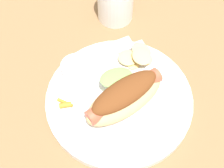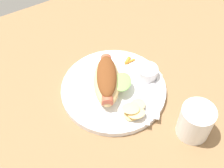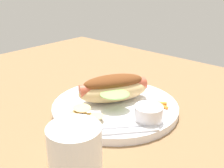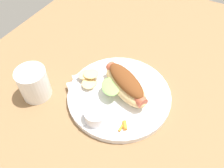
{
  "view_description": "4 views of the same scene",
  "coord_description": "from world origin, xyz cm",
  "px_view_note": "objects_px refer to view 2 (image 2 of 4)",
  "views": [
    {
      "loc": [
        -11.11,
        27.47,
        52.2
      ],
      "look_at": [
        1.49,
        0.49,
        5.01
      ],
      "focal_mm": 51.44,
      "sensor_mm": 36.0,
      "label": 1
    },
    {
      "loc": [
        -24.46,
        -40.1,
        62.22
      ],
      "look_at": [
        -1.43,
        -1.04,
        5.61
      ],
      "focal_mm": 48.43,
      "sensor_mm": 36.0,
      "label": 2
    },
    {
      "loc": [
        34.76,
        -38.89,
        27.73
      ],
      "look_at": [
        -1.11,
        0.79,
        5.79
      ],
      "focal_mm": 43.83,
      "sensor_mm": 36.0,
      "label": 3
    },
    {
      "loc": [
        32.78,
        17.06,
        49.09
      ],
      "look_at": [
        1.68,
        -0.62,
        6.4
      ],
      "focal_mm": 37.08,
      "sensor_mm": 36.0,
      "label": 4
    }
  ],
  "objects_px": {
    "drinking_cup": "(195,122)",
    "plate": "(115,89)",
    "chips_pile": "(135,110)",
    "carrot_garnish": "(129,61)",
    "knife": "(158,96)",
    "fork": "(150,99)",
    "hot_dog": "(107,80)",
    "sauce_ramekin": "(147,72)"
  },
  "relations": [
    {
      "from": "sauce_ramekin",
      "to": "carrot_garnish",
      "type": "xyz_separation_m",
      "value": [
        -0.01,
        0.07,
        -0.01
      ]
    },
    {
      "from": "knife",
      "to": "drinking_cup",
      "type": "bearing_deg",
      "value": 47.44
    },
    {
      "from": "sauce_ramekin",
      "to": "carrot_garnish",
      "type": "relative_size",
      "value": 1.74
    },
    {
      "from": "hot_dog",
      "to": "knife",
      "type": "distance_m",
      "value": 0.13
    },
    {
      "from": "chips_pile",
      "to": "sauce_ramekin",
      "type": "bearing_deg",
      "value": 40.99
    },
    {
      "from": "hot_dog",
      "to": "sauce_ramekin",
      "type": "bearing_deg",
      "value": 107.28
    },
    {
      "from": "hot_dog",
      "to": "fork",
      "type": "relative_size",
      "value": 1.39
    },
    {
      "from": "plate",
      "to": "fork",
      "type": "height_order",
      "value": "fork"
    },
    {
      "from": "plate",
      "to": "fork",
      "type": "bearing_deg",
      "value": -54.72
    },
    {
      "from": "plate",
      "to": "knife",
      "type": "bearing_deg",
      "value": -46.09
    },
    {
      "from": "plate",
      "to": "chips_pile",
      "type": "bearing_deg",
      "value": -90.65
    },
    {
      "from": "fork",
      "to": "carrot_garnish",
      "type": "bearing_deg",
      "value": -148.17
    },
    {
      "from": "chips_pile",
      "to": "carrot_garnish",
      "type": "bearing_deg",
      "value": 62.33
    },
    {
      "from": "plate",
      "to": "fork",
      "type": "relative_size",
      "value": 2.22
    },
    {
      "from": "hot_dog",
      "to": "chips_pile",
      "type": "distance_m",
      "value": 0.1
    },
    {
      "from": "sauce_ramekin",
      "to": "knife",
      "type": "distance_m",
      "value": 0.07
    },
    {
      "from": "fork",
      "to": "hot_dog",
      "type": "bearing_deg",
      "value": -99.37
    },
    {
      "from": "plate",
      "to": "fork",
      "type": "xyz_separation_m",
      "value": [
        0.06,
        -0.08,
        0.01
      ]
    },
    {
      "from": "sauce_ramekin",
      "to": "chips_pile",
      "type": "xyz_separation_m",
      "value": [
        -0.09,
        -0.08,
        -0.0
      ]
    },
    {
      "from": "chips_pile",
      "to": "carrot_garnish",
      "type": "distance_m",
      "value": 0.17
    },
    {
      "from": "fork",
      "to": "chips_pile",
      "type": "xyz_separation_m",
      "value": [
        -0.06,
        -0.01,
        0.01
      ]
    },
    {
      "from": "fork",
      "to": "knife",
      "type": "xyz_separation_m",
      "value": [
        0.02,
        -0.0,
        -0.0
      ]
    },
    {
      "from": "plate",
      "to": "drinking_cup",
      "type": "bearing_deg",
      "value": -64.45
    },
    {
      "from": "chips_pile",
      "to": "drinking_cup",
      "type": "relative_size",
      "value": 0.86
    },
    {
      "from": "chips_pile",
      "to": "hot_dog",
      "type": "bearing_deg",
      "value": 99.53
    },
    {
      "from": "carrot_garnish",
      "to": "sauce_ramekin",
      "type": "bearing_deg",
      "value": -78.26
    },
    {
      "from": "hot_dog",
      "to": "drinking_cup",
      "type": "xyz_separation_m",
      "value": [
        0.11,
        -0.2,
        -0.0
      ]
    },
    {
      "from": "knife",
      "to": "drinking_cup",
      "type": "height_order",
      "value": "drinking_cup"
    },
    {
      "from": "hot_dog",
      "to": "carrot_garnish",
      "type": "distance_m",
      "value": 0.11
    },
    {
      "from": "hot_dog",
      "to": "sauce_ramekin",
      "type": "relative_size",
      "value": 3.12
    },
    {
      "from": "drinking_cup",
      "to": "chips_pile",
      "type": "bearing_deg",
      "value": 132.25
    },
    {
      "from": "carrot_garnish",
      "to": "drinking_cup",
      "type": "distance_m",
      "value": 0.25
    },
    {
      "from": "drinking_cup",
      "to": "plate",
      "type": "bearing_deg",
      "value": 115.55
    },
    {
      "from": "sauce_ramekin",
      "to": "hot_dog",
      "type": "bearing_deg",
      "value": 168.74
    },
    {
      "from": "knife",
      "to": "chips_pile",
      "type": "bearing_deg",
      "value": -42.4
    },
    {
      "from": "sauce_ramekin",
      "to": "carrot_garnish",
      "type": "distance_m",
      "value": 0.07
    },
    {
      "from": "sauce_ramekin",
      "to": "drinking_cup",
      "type": "xyz_separation_m",
      "value": [
        0.0,
        -0.18,
        0.01
      ]
    },
    {
      "from": "chips_pile",
      "to": "carrot_garnish",
      "type": "height_order",
      "value": "chips_pile"
    },
    {
      "from": "plate",
      "to": "knife",
      "type": "distance_m",
      "value": 0.11
    },
    {
      "from": "sauce_ramekin",
      "to": "chips_pile",
      "type": "relative_size",
      "value": 0.74
    },
    {
      "from": "plate",
      "to": "sauce_ramekin",
      "type": "xyz_separation_m",
      "value": [
        0.09,
        -0.01,
        0.02
      ]
    },
    {
      "from": "sauce_ramekin",
      "to": "fork",
      "type": "height_order",
      "value": "sauce_ramekin"
    }
  ]
}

